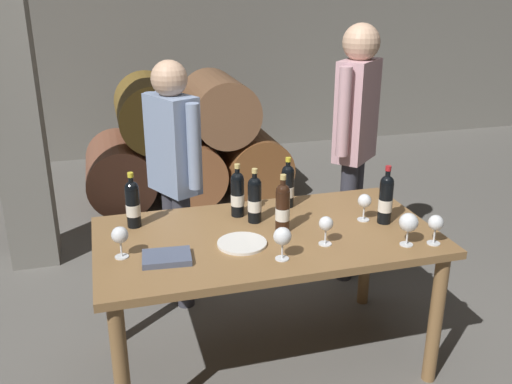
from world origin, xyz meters
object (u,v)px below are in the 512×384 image
Objects in this scene: wine_glass_5 at (120,236)px; tasting_notebook at (167,258)px; wine_bottle_2 at (238,194)px; wine_glass_2 at (409,223)px; wine_bottle_5 at (283,207)px; wine_glass_3 at (282,237)px; taster_seated_left at (174,166)px; wine_bottle_3 at (288,186)px; wine_bottle_4 at (255,199)px; wine_bottle_0 at (133,203)px; wine_glass_1 at (364,202)px; serving_plate at (242,243)px; wine_glass_4 at (436,224)px; dining_table at (267,250)px; wine_bottle_1 at (386,199)px; wine_glass_0 at (326,225)px; sommelier_presenting at (355,131)px.

wine_glass_5 is 0.69× the size of tasting_notebook.
wine_glass_2 is at bearing -39.47° from wine_bottle_2.
wine_bottle_5 is 1.93× the size of wine_glass_3.
wine_bottle_3 is at bearing -35.32° from taster_seated_left.
wine_glass_2 is at bearing -36.69° from wine_bottle_4.
wine_glass_5 is at bearing 162.74° from wine_glass_3.
wine_glass_3 is (0.62, -0.55, -0.02)m from wine_bottle_0.
wine_glass_1 is 0.71m from serving_plate.
wine_bottle_2 reaches higher than serving_plate.
wine_bottle_5 is at bearing 152.85° from wine_glass_4.
wine_bottle_5 is at bearing -56.76° from wine_bottle_2.
wine_glass_5 is (-1.46, 0.27, 0.00)m from wine_glass_4.
wine_glass_3 is at bearing -41.77° from wine_bottle_0.
wine_glass_3 is 1.06m from taster_seated_left.
serving_plate is at bearing -2.54° from wine_glass_5.
wine_glass_2 is (0.63, -0.47, -0.01)m from wine_bottle_4.
dining_table is 11.41× the size of wine_glass_4.
wine_bottle_4 is 0.91m from wine_glass_4.
wine_glass_2 reaches higher than wine_glass_1.
wine_glass_5 is at bearing -178.76° from wine_bottle_1.
wine_glass_2 is 1.41m from taster_seated_left.
wine_glass_1 is 0.98× the size of wine_glass_4.
wine_bottle_3 is at bearing 37.50° from tasting_notebook.
wine_bottle_5 is 0.84m from taster_seated_left.
wine_bottle_2 reaches higher than wine_glass_0.
wine_bottle_2 is 2.02× the size of wine_glass_0.
wine_bottle_3 is 1.83× the size of wine_glass_3.
wine_bottle_1 is 1.09× the size of wine_bottle_3.
dining_table is at bearing -23.12° from wine_bottle_0.
wine_glass_3 is (0.07, -0.55, -0.02)m from wine_bottle_2.
wine_glass_3 is 0.65× the size of serving_plate.
wine_glass_1 is 0.89× the size of wine_glass_2.
wine_bottle_1 is at bearing 21.74° from wine_glass_0.
sommelier_presenting is at bearing 39.10° from tasting_notebook.
tasting_notebook is 0.38m from serving_plate.
wine_glass_3 is 0.74m from wine_glass_5.
wine_bottle_0 is 2.03× the size of wine_glass_0.
wine_bottle_3 is at bearing 47.71° from serving_plate.
wine_bottle_1 is 0.69m from wine_glass_3.
wine_glass_3 is at bearing -54.31° from serving_plate.
sommelier_presenting is at bearing 42.41° from dining_table.
sommelier_presenting is (0.19, 0.79, 0.15)m from wine_bottle_1.
wine_bottle_0 is 1.87× the size of wine_glass_3.
wine_glass_3 is at bearing -70.98° from taster_seated_left.
wine_bottle_4 reaches higher than wine_bottle_3.
wine_glass_2 is 0.14m from wine_glass_4.
wine_bottle_3 is at bearing 69.12° from wine_glass_3.
serving_plate is (-0.78, -0.05, -0.13)m from wine_bottle_1.
sommelier_presenting reaches higher than wine_bottle_3.
wine_bottle_0 is 1.93× the size of wine_glass_5.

